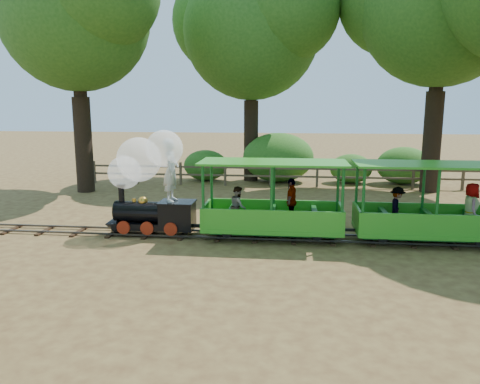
# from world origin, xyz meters

# --- Properties ---
(ground) EXTENTS (90.00, 90.00, 0.00)m
(ground) POSITION_xyz_m (0.00, 0.00, 0.00)
(ground) COLOR olive
(ground) RESTS_ON ground
(track) EXTENTS (22.00, 1.00, 0.10)m
(track) POSITION_xyz_m (0.00, 0.00, 0.07)
(track) COLOR #3F3D3A
(track) RESTS_ON ground
(locomotive) EXTENTS (2.56, 1.20, 2.94)m
(locomotive) POSITION_xyz_m (-3.99, 0.07, 1.66)
(locomotive) COLOR black
(locomotive) RESTS_ON ground
(carriage_front) EXTENTS (3.83, 1.56, 1.99)m
(carriage_front) POSITION_xyz_m (-0.60, 0.00, 0.80)
(carriage_front) COLOR green
(carriage_front) RESTS_ON track
(carriage_rear) EXTENTS (3.83, 1.56, 1.99)m
(carriage_rear) POSITION_xyz_m (3.45, -0.01, 0.81)
(carriage_rear) COLOR green
(carriage_rear) RESTS_ON track
(oak_nw) EXTENTS (7.14, 6.28, 9.72)m
(oak_nw) POSITION_xyz_m (-8.53, 6.08, 7.14)
(oak_nw) COLOR #2D2116
(oak_nw) RESTS_ON ground
(oak_nc) EXTENTS (7.57, 6.67, 9.75)m
(oak_nc) POSITION_xyz_m (-2.03, 9.58, 7.02)
(oak_nc) COLOR #2D2116
(oak_nc) RESTS_ON ground
(fence) EXTENTS (18.10, 0.10, 1.00)m
(fence) POSITION_xyz_m (0.00, 8.00, 0.58)
(fence) COLOR brown
(fence) RESTS_ON ground
(shrub_west) EXTENTS (2.06, 1.58, 1.42)m
(shrub_west) POSITION_xyz_m (-4.11, 9.30, 0.71)
(shrub_west) COLOR #2D6B1E
(shrub_west) RESTS_ON ground
(shrub_mid_w) EXTENTS (3.25, 2.50, 2.25)m
(shrub_mid_w) POSITION_xyz_m (-0.73, 9.30, 1.12)
(shrub_mid_w) COLOR #2D6B1E
(shrub_mid_w) RESTS_ON ground
(shrub_mid_e) EXTENTS (1.90, 1.46, 1.31)m
(shrub_mid_e) POSITION_xyz_m (2.57, 9.30, 0.66)
(shrub_mid_e) COLOR #2D6B1E
(shrub_mid_e) RESTS_ON ground
(shrub_east) EXTENTS (2.40, 1.85, 1.66)m
(shrub_east) POSITION_xyz_m (4.87, 9.30, 0.83)
(shrub_east) COLOR #2D6B1E
(shrub_east) RESTS_ON ground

